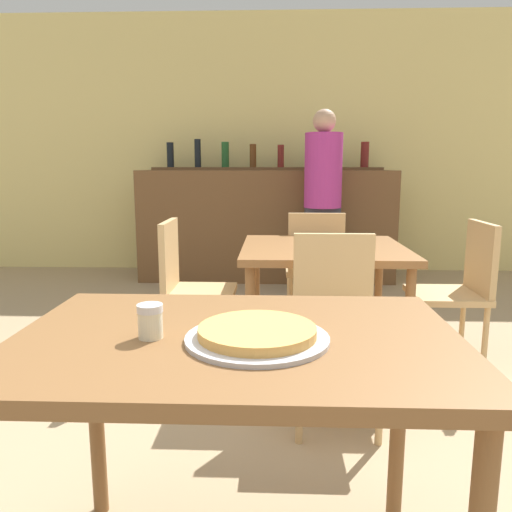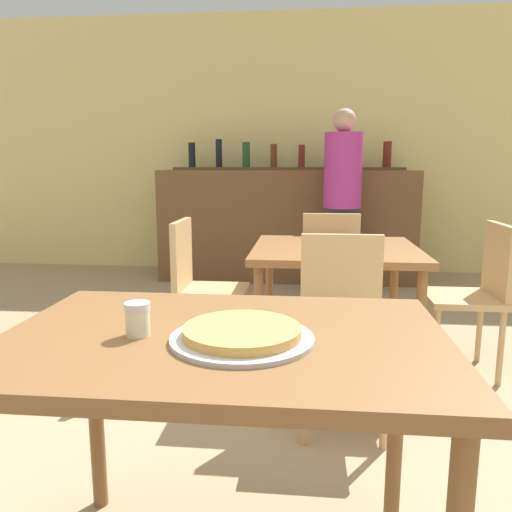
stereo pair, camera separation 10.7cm
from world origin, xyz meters
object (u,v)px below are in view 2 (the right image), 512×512
at_px(chair_far_side_front, 342,316).
at_px(chair_far_side_back, 330,264).
at_px(cheese_shaker, 138,319).
at_px(pizza_tray, 242,334).
at_px(person_standing, 342,196).
at_px(chair_far_side_right, 477,288).
at_px(chair_far_side_left, 200,281).

bearing_deg(chair_far_side_front, chair_far_side_back, 90.00).
xyz_separation_m(chair_far_side_front, cheese_shaker, (-0.58, -1.06, 0.30)).
xyz_separation_m(pizza_tray, person_standing, (0.47, 3.44, 0.13)).
distance_m(chair_far_side_back, pizza_tray, 2.34).
bearing_deg(chair_far_side_front, chair_far_side_right, 37.78).
height_order(chair_far_side_back, cheese_shaker, chair_far_side_back).
bearing_deg(person_standing, cheese_shaker, -102.10).
bearing_deg(person_standing, chair_far_side_front, -93.69).
xyz_separation_m(chair_far_side_back, cheese_shaker, (-0.58, -2.29, 0.30)).
distance_m(chair_far_side_front, cheese_shaker, 1.25).
bearing_deg(chair_far_side_front, person_standing, 86.31).
bearing_deg(person_standing, chair_far_side_back, -97.63).
relative_size(chair_far_side_back, person_standing, 0.52).
relative_size(chair_far_side_left, chair_far_side_right, 1.00).
relative_size(chair_far_side_left, pizza_tray, 2.46).
xyz_separation_m(chair_far_side_left, person_standing, (0.94, 1.75, 0.40)).
distance_m(pizza_tray, person_standing, 3.48).
distance_m(chair_far_side_back, cheese_shaker, 2.38).
xyz_separation_m(chair_far_side_left, cheese_shaker, (0.21, -1.68, 0.30)).
height_order(chair_far_side_front, chair_far_side_right, same).
xyz_separation_m(chair_far_side_back, chair_far_side_left, (-0.79, -0.61, 0.00)).
relative_size(chair_far_side_right, person_standing, 0.52).
relative_size(chair_far_side_front, chair_far_side_right, 1.00).
xyz_separation_m(chair_far_side_left, chair_far_side_right, (1.58, 0.00, 0.00)).
height_order(chair_far_side_left, cheese_shaker, chair_far_side_left).
xyz_separation_m(chair_far_side_back, pizza_tray, (-0.32, -2.30, 0.27)).
distance_m(chair_far_side_left, pizza_tray, 1.78).
distance_m(chair_far_side_front, chair_far_side_right, 1.00).
xyz_separation_m(chair_far_side_front, pizza_tray, (-0.32, -1.08, 0.27)).
height_order(cheese_shaker, person_standing, person_standing).
bearing_deg(chair_far_side_right, cheese_shaker, -39.34).
relative_size(chair_far_side_front, pizza_tray, 2.46).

